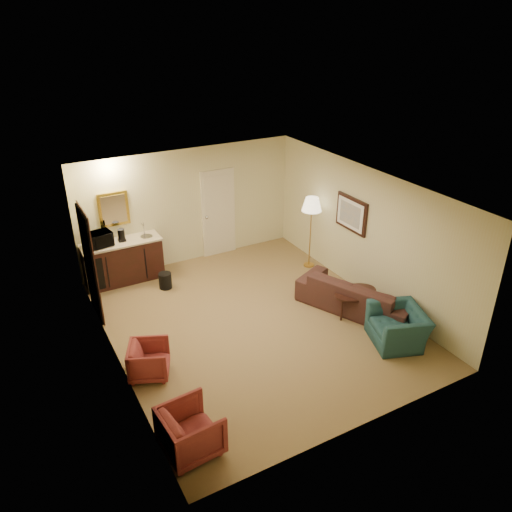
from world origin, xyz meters
The scene contains 12 objects.
ground centered at (0.00, 0.00, 0.00)m, with size 6.00×6.00×0.00m, color #98774D.
room_walls centered at (-0.10, 0.77, 1.72)m, with size 5.02×6.01×2.61m.
wetbar_cabinet centered at (-1.65, 2.72, 0.46)m, with size 1.64×0.58×0.92m, color black.
sofa centered at (1.95, -0.57, 0.44)m, with size 2.25×0.66×0.88m, color black.
teal_armchair centered at (1.90, -1.75, 0.42)m, with size 0.97×0.63×0.84m, color #1C4646.
rose_chair_near centered at (-2.15, -0.53, 0.31)m, with size 0.61×0.57×0.63m, color #9C3933.
rose_chair_far centered at (-2.15, -2.26, 0.37)m, with size 0.72×0.67×0.74m, color #9C3933.
coffee_table centered at (1.80, -0.70, 0.25)m, with size 0.87×0.59×0.50m, color black.
floor_lamp centered at (2.20, 1.40, 0.82)m, with size 0.43×0.43×1.64m, color #B78B3D.
waste_bin centered at (-1.00, 2.00, 0.17)m, with size 0.27×0.27×0.34m, color black.
microwave centered at (-2.10, 2.70, 1.10)m, with size 0.54×0.30×0.36m, color black.
coffee_maker centered at (-1.61, 2.72, 1.05)m, with size 0.14×0.14×0.27m, color black.
Camera 1 is at (-3.71, -6.85, 5.24)m, focal length 35.00 mm.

